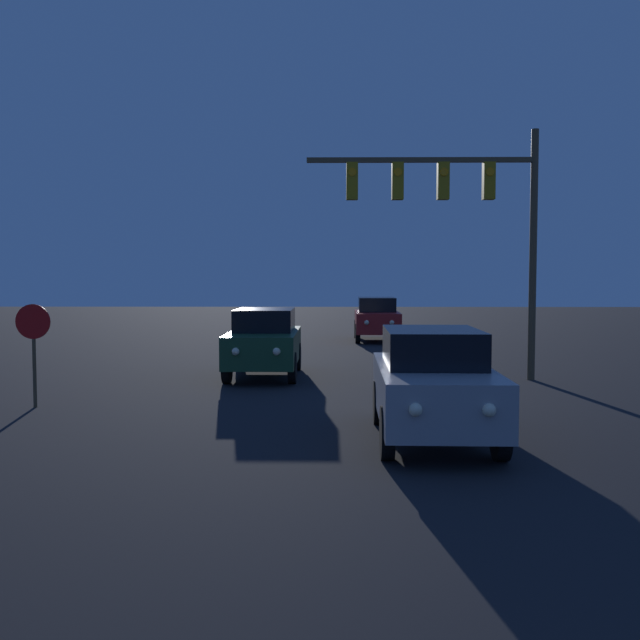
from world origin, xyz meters
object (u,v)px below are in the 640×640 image
at_px(car_near, 433,382).
at_px(traffic_signal_mast, 460,204).
at_px(stop_sign, 33,336).
at_px(car_far, 377,318).
at_px(car_mid, 264,341).

relative_size(car_near, traffic_signal_mast, 0.66).
height_order(traffic_signal_mast, stop_sign, traffic_signal_mast).
bearing_deg(car_near, stop_sign, -18.52).
bearing_deg(stop_sign, car_far, 62.72).
bearing_deg(car_mid, car_near, 115.01).
bearing_deg(stop_sign, traffic_signal_mast, 23.47).
xyz_separation_m(car_far, stop_sign, (-7.63, -14.80, 0.50)).
distance_m(car_mid, stop_sign, 6.05).
relative_size(car_near, stop_sign, 2.01).
height_order(car_far, stop_sign, stop_sign).
bearing_deg(car_mid, stop_sign, 47.58).
xyz_separation_m(car_near, car_far, (0.28, 17.45, 0.00)).
bearing_deg(traffic_signal_mast, car_far, 96.78).
relative_size(car_near, car_mid, 1.01).
distance_m(car_far, traffic_signal_mast, 11.52).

